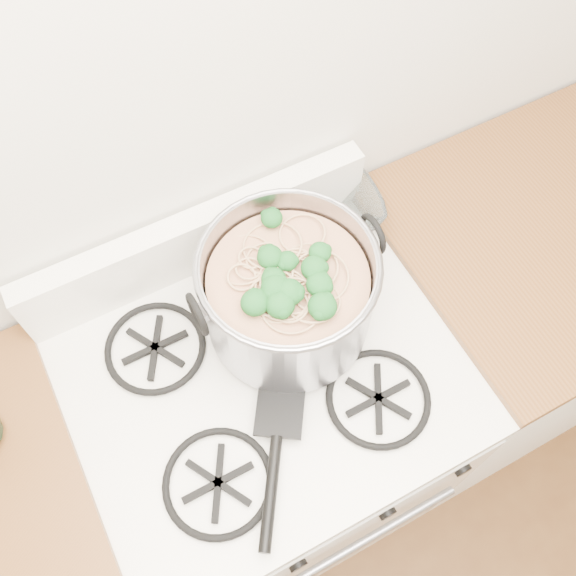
% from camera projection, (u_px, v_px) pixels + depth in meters
% --- Properties ---
extents(gas_range, '(0.76, 0.66, 0.92)m').
position_uv_depth(gas_range, '(271.00, 440.00, 1.68)').
color(gas_range, white).
rests_on(gas_range, ground).
extents(counter_left, '(0.25, 0.65, 0.92)m').
position_uv_depth(counter_left, '(84.00, 533.00, 1.54)').
color(counter_left, silver).
rests_on(counter_left, ground).
extents(counter_right, '(1.00, 0.65, 0.92)m').
position_uv_depth(counter_right, '(541.00, 296.00, 1.85)').
color(counter_right, silver).
rests_on(counter_right, ground).
extents(stock_pot, '(0.37, 0.34, 0.23)m').
position_uv_depth(stock_pot, '(288.00, 294.00, 1.21)').
color(stock_pot, '#93939B').
rests_on(stock_pot, gas_range).
extents(spatula, '(0.41, 0.42, 0.02)m').
position_uv_depth(spatula, '(280.00, 408.00, 1.20)').
color(spatula, black).
rests_on(spatula, gas_range).
extents(glass_bowl, '(0.11, 0.11, 0.03)m').
position_uv_depth(glass_bowl, '(313.00, 213.00, 1.41)').
color(glass_bowl, white).
rests_on(glass_bowl, gas_range).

